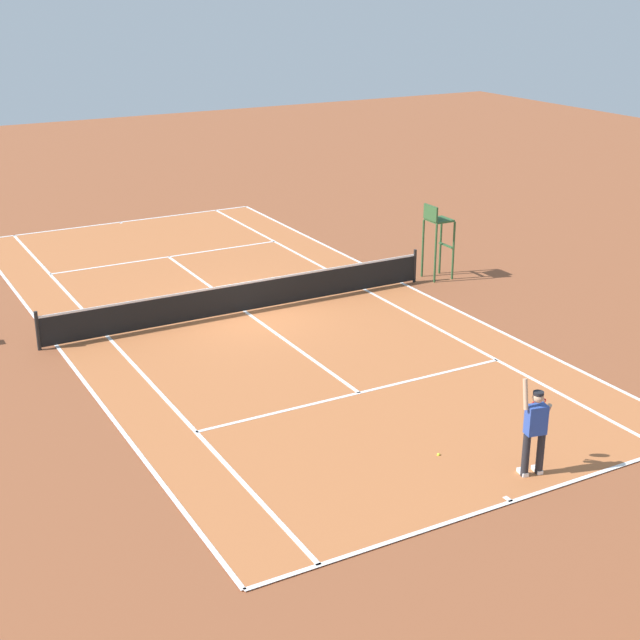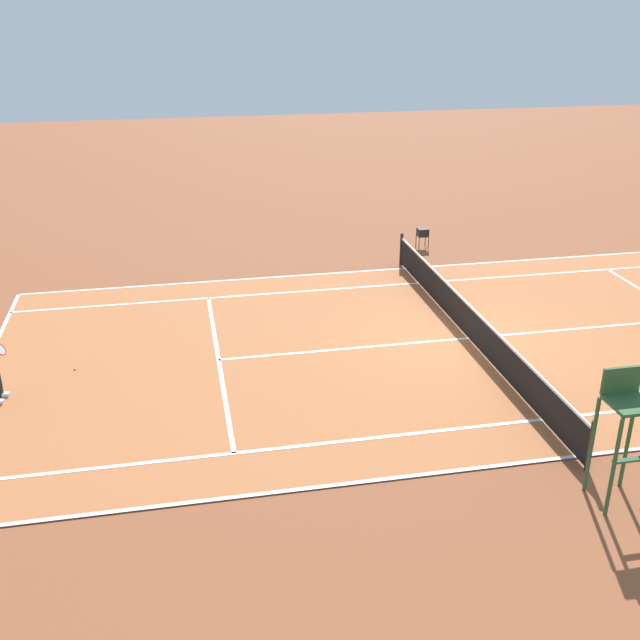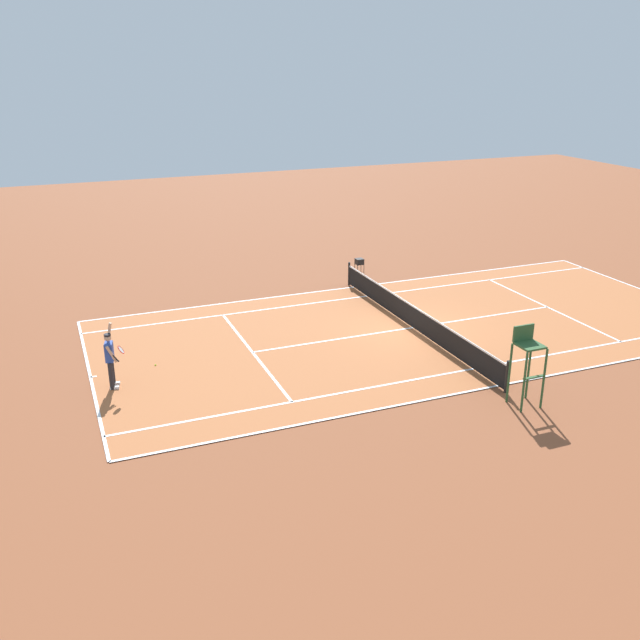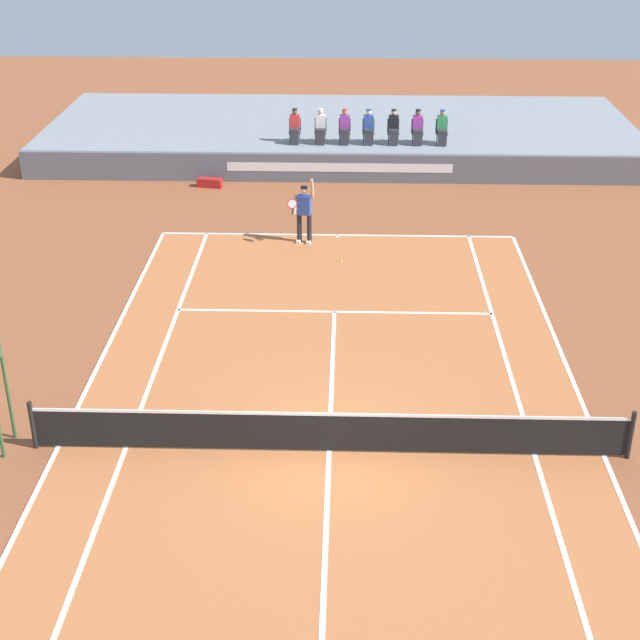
{
  "view_description": "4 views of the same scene",
  "coord_description": "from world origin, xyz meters",
  "px_view_note": "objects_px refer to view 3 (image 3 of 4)",
  "views": [
    {
      "loc": [
        10.44,
        23.36,
        9.28
      ],
      "look_at": [
        -0.3,
        3.95,
        1.0
      ],
      "focal_mm": 52.24,
      "sensor_mm": 36.0,
      "label": 1
    },
    {
      "loc": [
        -16.42,
        7.15,
        8.14
      ],
      "look_at": [
        -0.3,
        3.95,
        1.0
      ],
      "focal_mm": 42.02,
      "sensor_mm": 36.0,
      "label": 2
    },
    {
      "loc": [
        -21.91,
        12.66,
        9.75
      ],
      "look_at": [
        -0.3,
        3.95,
        1.0
      ],
      "focal_mm": 39.23,
      "sensor_mm": 36.0,
      "label": 3
    },
    {
      "loc": [
        0.3,
        -15.74,
        10.85
      ],
      "look_at": [
        -0.3,
        3.95,
        1.0
      ],
      "focal_mm": 52.93,
      "sensor_mm": 36.0,
      "label": 4
    }
  ],
  "objects_px": {
    "tennis_ball": "(155,365)",
    "ball_hopper": "(359,261)",
    "umpire_chair": "(527,356)",
    "tennis_player": "(110,359)"
  },
  "relations": [
    {
      "from": "tennis_player",
      "to": "tennis_ball",
      "type": "xyz_separation_m",
      "value": [
        1.15,
        -1.5,
        -0.96
      ]
    },
    {
      "from": "umpire_chair",
      "to": "ball_hopper",
      "type": "distance_m",
      "value": 14.38
    },
    {
      "from": "tennis_player",
      "to": "tennis_ball",
      "type": "bearing_deg",
      "value": -52.45
    },
    {
      "from": "tennis_ball",
      "to": "ball_hopper",
      "type": "height_order",
      "value": "ball_hopper"
    },
    {
      "from": "umpire_chair",
      "to": "ball_hopper",
      "type": "xyz_separation_m",
      "value": [
        14.29,
        -1.26,
        -0.98
      ]
    },
    {
      "from": "tennis_ball",
      "to": "ball_hopper",
      "type": "distance_m",
      "value": 13.28
    },
    {
      "from": "tennis_player",
      "to": "umpire_chair",
      "type": "bearing_deg",
      "value": -117.02
    },
    {
      "from": "ball_hopper",
      "to": "tennis_ball",
      "type": "bearing_deg",
      "value": 123.83
    },
    {
      "from": "umpire_chair",
      "to": "ball_hopper",
      "type": "height_order",
      "value": "umpire_chair"
    },
    {
      "from": "ball_hopper",
      "to": "tennis_player",
      "type": "bearing_deg",
      "value": 124.3
    }
  ]
}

